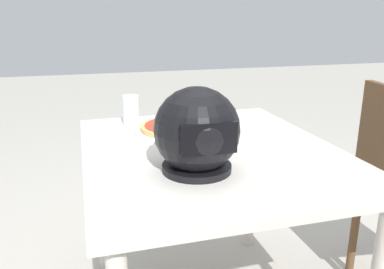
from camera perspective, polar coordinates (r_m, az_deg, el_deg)
dining_table at (r=1.40m, az=2.57°, el=-5.40°), size 0.86×1.01×0.71m
pizza_plate at (r=1.54m, az=-2.32°, el=0.51°), size 0.32×0.32×0.01m
pizza at (r=1.54m, az=-2.38°, el=1.17°), size 0.28×0.28×0.05m
motorcycle_helmet at (r=1.13m, az=0.73°, el=0.38°), size 0.25×0.25×0.25m
drinking_glass at (r=1.67m, az=-8.83°, el=3.57°), size 0.07×0.07×0.12m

